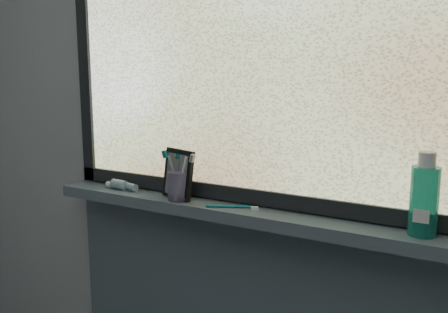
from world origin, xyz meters
TOP-DOWN VIEW (x-y plane):
  - wall_back at (0.00, 1.30)m, footprint 3.00×0.01m
  - windowsill at (0.00, 1.23)m, footprint 1.62×0.14m
  - window_pane at (0.00, 1.28)m, footprint 1.50×0.01m
  - frame_bottom at (0.00, 1.28)m, footprint 1.60×0.03m
  - frame_left at (-0.78, 1.28)m, footprint 0.05×0.03m
  - vanity_mirror at (-0.32, 1.23)m, footprint 0.15×0.10m
  - toothpaste_tube at (-0.56, 1.22)m, footprint 0.20×0.07m
  - toothbrush_cup at (-0.31, 1.21)m, footprint 0.08×0.08m
  - toothbrush_lying at (-0.11, 1.21)m, footprint 0.18×0.10m
  - mouthwash_bottle at (0.47, 1.24)m, footprint 0.08×0.08m

SIDE VIEW (x-z plane):
  - windowsill at x=0.00m, z-range 0.98..1.02m
  - toothbrush_lying at x=-0.11m, z-range 1.02..1.03m
  - toothpaste_tube at x=-0.56m, z-range 1.02..1.06m
  - frame_bottom at x=0.00m, z-range 1.02..1.07m
  - toothbrush_cup at x=-0.31m, z-range 1.02..1.12m
  - vanity_mirror at x=-0.32m, z-range 1.02..1.19m
  - mouthwash_bottle at x=0.47m, z-range 1.04..1.23m
  - wall_back at x=0.00m, z-range 0.00..2.50m
  - frame_left at x=-0.78m, z-range 0.98..2.08m
  - window_pane at x=0.00m, z-range 1.03..2.03m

